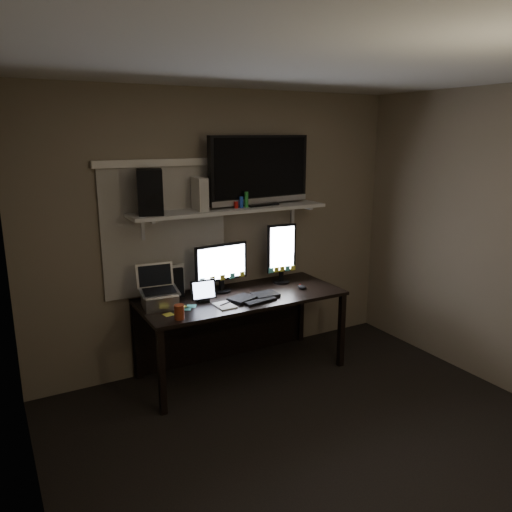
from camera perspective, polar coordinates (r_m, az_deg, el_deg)
floor at (r=3.66m, az=9.51°, el=-21.74°), size 3.60×3.60×0.00m
ceiling at (r=3.01m, az=11.54°, el=20.88°), size 3.60×3.60×0.00m
back_wall at (r=4.60m, az=-3.85°, el=2.95°), size 3.60×0.00×3.60m
left_wall at (r=2.45m, az=-24.67°, el=-8.22°), size 0.00×3.60×3.60m
window_blinds at (r=4.38m, az=-10.31°, el=2.85°), size 1.10×0.02×1.10m
desk at (r=4.57m, az=-2.35°, el=-6.20°), size 1.80×0.75×0.73m
wall_shelf at (r=4.41m, az=-2.92°, el=5.32°), size 1.80×0.35×0.03m
monitor_landscape at (r=4.45m, az=-3.98°, el=-1.34°), size 0.51×0.09×0.45m
monitor_portrait at (r=4.70m, az=2.93°, el=0.30°), size 0.29×0.08×0.57m
keyboard at (r=4.32m, az=-0.25°, el=-4.70°), size 0.48×0.25×0.03m
mouse at (r=4.60m, az=5.25°, el=-3.54°), size 0.07×0.11×0.04m
notepad at (r=4.14m, az=-3.61°, el=-5.67°), size 0.15×0.20×0.01m
tablet at (r=4.23m, az=-6.07°, el=-3.99°), size 0.23×0.11×0.19m
file_sorter at (r=4.38m, az=-9.82°, el=-2.92°), size 0.22×0.11×0.28m
laptop at (r=4.12m, az=-11.00°, el=-3.58°), size 0.33×0.28×0.34m
cup at (r=3.89m, az=-8.76°, el=-6.35°), size 0.10×0.10×0.11m
sticky_notes at (r=4.06m, az=-8.21°, el=-6.26°), size 0.37×0.31×0.00m
tv at (r=4.54m, az=0.42°, el=9.73°), size 1.05×0.29×0.62m
game_console at (r=4.28m, az=-6.51°, el=7.06°), size 0.09×0.24×0.28m
speaker at (r=4.12m, az=-12.01°, el=7.18°), size 0.26×0.29×0.36m
bottles at (r=4.39m, az=-1.69°, el=6.40°), size 0.22×0.06×0.14m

